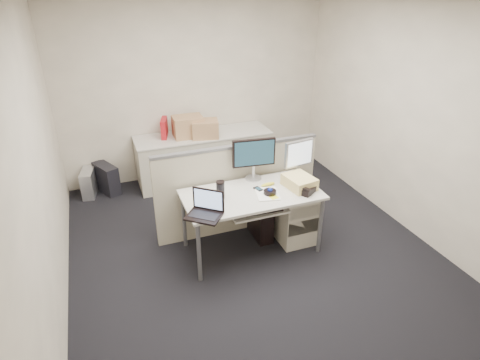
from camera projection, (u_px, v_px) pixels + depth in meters
name	position (u px, v px, depth m)	size (l,w,h in m)	color
floor	(251.00, 248.00, 4.69)	(4.00, 4.50, 0.01)	black
wall_back	(195.00, 88.00, 5.95)	(4.00, 0.02, 2.70)	#B4AA9A
wall_front	(407.00, 280.00, 2.20)	(4.00, 0.02, 2.70)	#B4AA9A
wall_left	(38.00, 170.00, 3.45)	(0.02, 4.50, 2.70)	#B4AA9A
wall_right	(410.00, 118.00, 4.70)	(0.02, 4.50, 2.70)	#B4AA9A
desk	(252.00, 199.00, 4.39)	(1.50, 0.75, 0.73)	silver
keyboard_tray	(258.00, 210.00, 4.26)	(0.62, 0.32, 0.02)	silver
drawer_pedestal	(293.00, 214.00, 4.75)	(0.40, 0.55, 0.65)	beige
cubicle_partition	(238.00, 190.00, 4.81)	(2.00, 0.06, 1.10)	#A8A089
back_counter	(204.00, 158.00, 6.13)	(2.00, 0.60, 0.72)	beige
monitor_main	(254.00, 159.00, 4.56)	(0.50, 0.19, 0.50)	black
monitor_small	(298.00, 160.00, 4.61)	(0.37, 0.19, 0.45)	#B7B7BC
laptop	(203.00, 206.00, 3.87)	(0.33, 0.25, 0.25)	black
trackball	(270.00, 193.00, 4.32)	(0.14, 0.14, 0.05)	black
desk_phone	(306.00, 190.00, 4.37)	(0.21, 0.17, 0.07)	black
paper_stack	(267.00, 194.00, 4.33)	(0.24, 0.30, 0.01)	white
sticky_pad	(274.00, 198.00, 4.26)	(0.09, 0.09, 0.01)	#FFF52A
travel_mug	(220.00, 190.00, 4.22)	(0.09, 0.09, 0.19)	black
banana	(268.00, 184.00, 4.51)	(0.18, 0.04, 0.04)	yellow
cellphone	(258.00, 189.00, 4.43)	(0.06, 0.12, 0.02)	black
manila_folders	(299.00, 182.00, 4.46)	(0.27, 0.35, 0.13)	#EEDE86
keyboard	(263.00, 210.00, 4.22)	(0.41, 0.15, 0.02)	black
pc_tower_desk	(260.00, 221.00, 4.83)	(0.17, 0.43, 0.41)	black
pc_tower_spare_dark	(107.00, 178.00, 5.83)	(0.18, 0.45, 0.42)	black
pc_tower_spare_silver	(89.00, 183.00, 5.76)	(0.16, 0.41, 0.38)	#B7B7BC
cardboard_box_left	(188.00, 127.00, 5.83)	(0.43, 0.32, 0.32)	#AF7753
cardboard_box_right	(205.00, 129.00, 5.81)	(0.38, 0.29, 0.27)	#AF7753
red_binder	(164.00, 129.00, 5.82)	(0.07, 0.31, 0.29)	#A8151C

